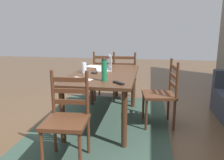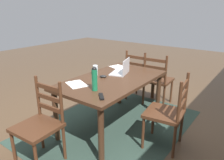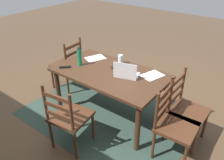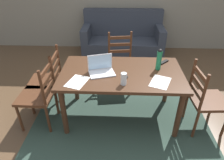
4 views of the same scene
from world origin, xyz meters
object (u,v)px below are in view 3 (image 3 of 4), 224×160
(laptop, at_px, (126,73))
(chair_left_far, at_px, (174,125))
(chair_left_near, at_px, (186,110))
(water_bottle, at_px, (79,56))
(computer_mouse, at_px, (113,67))
(drinking_glass, at_px, (120,60))
(dining_table, at_px, (110,77))
(chair_right_near, at_px, (68,65))
(tv_remote, at_px, (65,67))
(chair_far_head, at_px, (69,117))

(laptop, bearing_deg, chair_left_far, 166.07)
(chair_left_near, height_order, water_bottle, water_bottle)
(chair_left_far, distance_m, water_bottle, 1.64)
(chair_left_near, bearing_deg, computer_mouse, 2.47)
(drinking_glass, bearing_deg, dining_table, 94.63)
(dining_table, relative_size, chair_right_near, 1.69)
(chair_left_far, xyz_separation_m, drinking_glass, (1.11, -0.48, 0.36))
(chair_left_near, xyz_separation_m, tv_remote, (1.69, 0.47, 0.29))
(chair_left_near, relative_size, water_bottle, 3.28)
(chair_right_near, xyz_separation_m, laptop, (-1.36, 0.17, 0.34))
(chair_left_near, distance_m, laptop, 0.91)
(dining_table, relative_size, laptop, 4.32)
(chair_right_near, distance_m, chair_left_near, 2.18)
(dining_table, height_order, water_bottle, water_bottle)
(chair_left_far, distance_m, chair_far_head, 1.26)
(chair_left_far, distance_m, laptop, 0.91)
(dining_table, bearing_deg, chair_left_near, -170.44)
(chair_far_head, bearing_deg, water_bottle, -56.16)
(chair_left_near, xyz_separation_m, chair_far_head, (1.08, 1.01, 0.00))
(chair_far_head, bearing_deg, chair_left_far, -149.32)
(chair_far_head, distance_m, laptop, 0.95)
(water_bottle, bearing_deg, chair_right_near, -24.95)
(dining_table, xyz_separation_m, chair_left_near, (-1.09, -0.18, -0.19))
(laptop, distance_m, drinking_glass, 0.40)
(chair_right_near, height_order, chair_far_head, same)
(laptop, bearing_deg, chair_right_near, -6.99)
(chair_far_head, xyz_separation_m, drinking_glass, (0.03, -1.12, 0.36))
(dining_table, xyz_separation_m, tv_remote, (0.60, 0.29, 0.10))
(computer_mouse, bearing_deg, chair_left_near, 152.77)
(chair_far_head, bearing_deg, chair_right_near, -42.78)
(computer_mouse, bearing_deg, laptop, 129.76)
(chair_right_near, bearing_deg, water_bottle, 155.05)
(chair_far_head, distance_m, tv_remote, 0.86)
(dining_table, relative_size, drinking_glass, 10.76)
(chair_left_near, relative_size, chair_far_head, 1.00)
(dining_table, distance_m, chair_far_head, 0.85)
(water_bottle, bearing_deg, computer_mouse, -152.51)
(chair_right_near, xyz_separation_m, chair_far_head, (-1.10, 1.01, 0.00))
(chair_right_near, distance_m, drinking_glass, 1.13)
(dining_table, distance_m, chair_left_far, 1.12)
(chair_far_head, distance_m, drinking_glass, 1.18)
(laptop, bearing_deg, computer_mouse, -20.54)
(laptop, relative_size, drinking_glass, 2.49)
(chair_left_near, bearing_deg, water_bottle, 10.06)
(chair_far_head, xyz_separation_m, water_bottle, (0.49, -0.73, 0.43))
(chair_far_head, bearing_deg, laptop, -107.07)
(chair_far_head, height_order, drinking_glass, chair_far_head)
(laptop, relative_size, tv_remote, 2.18)
(chair_left_near, relative_size, computer_mouse, 9.50)
(chair_left_far, height_order, drinking_glass, chair_left_far)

